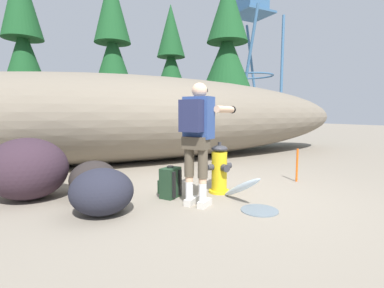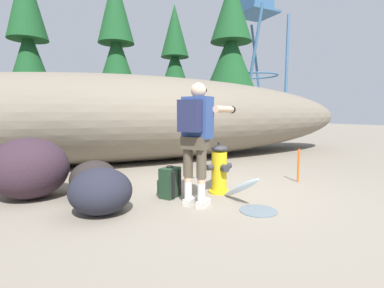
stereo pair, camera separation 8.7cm
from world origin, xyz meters
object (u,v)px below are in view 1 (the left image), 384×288
object	(u,v)px
spare_backpack	(170,183)
watchtower	(252,5)
fire_hydrant	(219,170)
boulder_large	(28,169)
boulder_small	(93,179)
survey_stake	(297,165)
utility_worker	(198,129)
boulder_mid	(102,192)

from	to	relation	value
spare_backpack	watchtower	bearing A→B (deg)	-77.24
fire_hydrant	watchtower	size ratio (longest dim) A/B	0.08
boulder_large	boulder_small	world-z (taller)	boulder_large
survey_stake	boulder_small	bearing A→B (deg)	167.81
utility_worker	boulder_mid	size ratio (longest dim) A/B	2.12
boulder_large	boulder_mid	bearing A→B (deg)	-53.80
utility_worker	boulder_small	size ratio (longest dim) A/B	1.99
boulder_mid	survey_stake	size ratio (longest dim) A/B	1.28
survey_stake	watchtower	bearing A→B (deg)	55.07
utility_worker	survey_stake	distance (m)	2.36
spare_backpack	utility_worker	bearing A→B (deg)	167.04
utility_worker	watchtower	xyz separation A→B (m)	(9.24, 10.39, 6.49)
utility_worker	watchtower	world-z (taller)	watchtower
boulder_small	survey_stake	size ratio (longest dim) A/B	1.36
watchtower	utility_worker	bearing A→B (deg)	-131.64
utility_worker	boulder_small	distance (m)	1.77
fire_hydrant	boulder_mid	xyz separation A→B (m)	(-1.79, -0.15, -0.08)
spare_backpack	survey_stake	size ratio (longest dim) A/B	0.78
spare_backpack	boulder_mid	bearing A→B (deg)	71.45
fire_hydrant	boulder_small	world-z (taller)	fire_hydrant
boulder_large	utility_worker	bearing A→B (deg)	-33.92
survey_stake	utility_worker	bearing A→B (deg)	-171.31
spare_backpack	boulder_large	distance (m)	2.04
utility_worker	spare_backpack	distance (m)	0.98
spare_backpack	boulder_large	xyz separation A→B (m)	(-1.84, 0.85, 0.23)
spare_backpack	watchtower	distance (m)	15.49
fire_hydrant	boulder_small	xyz separation A→B (m)	(-1.77, 0.69, -0.10)
fire_hydrant	boulder_mid	bearing A→B (deg)	-175.34
utility_worker	survey_stake	xyz separation A→B (m)	(2.22, 0.34, -0.73)
utility_worker	survey_stake	world-z (taller)	utility_worker
boulder_small	survey_stake	bearing A→B (deg)	-12.19
boulder_large	survey_stake	size ratio (longest dim) A/B	1.82
spare_backpack	boulder_mid	size ratio (longest dim) A/B	0.61
boulder_large	boulder_small	xyz separation A→B (m)	(0.85, -0.29, -0.18)
boulder_small	fire_hydrant	bearing A→B (deg)	-21.23
spare_backpack	boulder_small	size ratio (longest dim) A/B	0.57
utility_worker	fire_hydrant	bearing A→B (deg)	-0.27
boulder_mid	survey_stake	distance (m)	3.43
survey_stake	fire_hydrant	bearing A→B (deg)	178.32
fire_hydrant	utility_worker	distance (m)	0.96
fire_hydrant	survey_stake	distance (m)	1.64
boulder_small	boulder_large	bearing A→B (deg)	160.93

